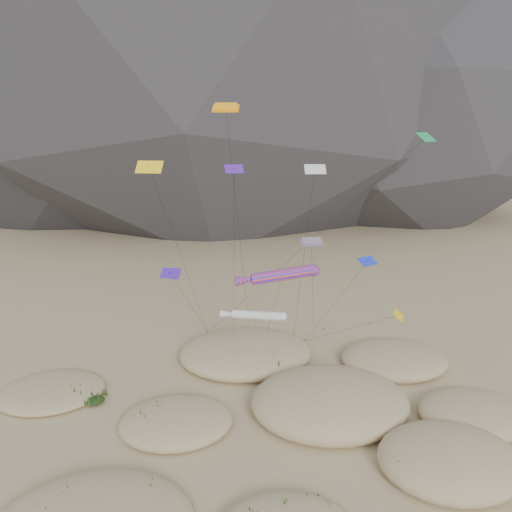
% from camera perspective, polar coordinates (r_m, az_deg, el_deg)
% --- Properties ---
extents(ground, '(500.00, 500.00, 0.00)m').
position_cam_1_polar(ground, '(46.58, 5.49, -20.83)').
color(ground, '#CCB789').
rests_on(ground, ground).
extents(dunes, '(51.29, 38.33, 4.32)m').
position_cam_1_polar(dunes, '(49.97, 3.99, -17.04)').
color(dunes, '#CCB789').
rests_on(dunes, ground).
extents(dune_grass, '(40.55, 27.57, 1.55)m').
position_cam_1_polar(dune_grass, '(49.84, 3.82, -16.97)').
color(dune_grass, black).
rests_on(dune_grass, ground).
extents(kite_stakes, '(25.40, 5.55, 0.30)m').
position_cam_1_polar(kite_stakes, '(66.20, 2.23, -9.10)').
color(kite_stakes, '#3F2D1E').
rests_on(kite_stakes, ground).
extents(rainbow_tube_kite, '(8.13, 14.95, 14.23)m').
position_cam_1_polar(rainbow_tube_kite, '(46.95, 2.75, -2.21)').
color(rainbow_tube_kite, '#F64B19').
rests_on(rainbow_tube_kite, ground).
extents(white_tube_kite, '(6.31, 17.10, 9.70)m').
position_cam_1_polar(white_tube_kite, '(49.01, -0.17, -6.77)').
color(white_tube_kite, silver).
rests_on(white_tube_kite, ground).
extents(orange_parafoil, '(5.10, 10.62, 29.09)m').
position_cam_1_polar(orange_parafoil, '(50.77, -3.44, 16.15)').
color(orange_parafoil, '#FF9A0D').
rests_on(orange_parafoil, ground).
extents(multi_parafoil, '(6.15, 16.89, 16.47)m').
position_cam_1_polar(multi_parafoil, '(48.82, 6.38, 1.43)').
color(multi_parafoil, '#E74918').
rests_on(multi_parafoil, ground).
extents(delta_kites, '(30.40, 20.14, 26.18)m').
position_cam_1_polar(delta_kites, '(49.96, 3.81, 5.48)').
color(delta_kites, silver).
rests_on(delta_kites, ground).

